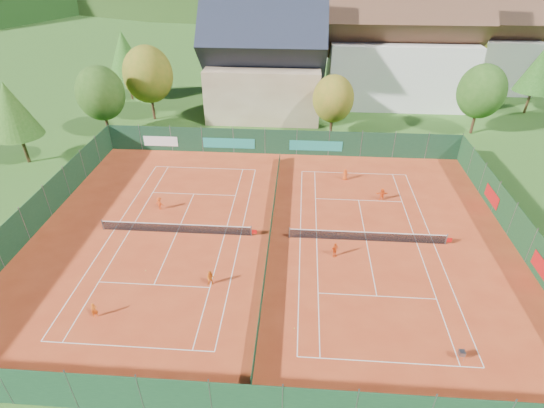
{
  "coord_description": "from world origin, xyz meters",
  "views": [
    {
      "loc": [
        2.19,
        -28.54,
        21.43
      ],
      "look_at": [
        0.0,
        2.0,
        2.0
      ],
      "focal_mm": 28.0,
      "sensor_mm": 36.0,
      "label": 1
    }
  ],
  "objects": [
    {
      "name": "loose_ball_1",
      "position": [
        2.28,
        -9.73,
        0.03
      ],
      "size": [
        0.07,
        0.07,
        0.07
      ],
      "primitive_type": "sphere",
      "color": "#CCD833",
      "rests_on": "ground"
    },
    {
      "name": "court_markings_left",
      "position": [
        -8.0,
        0.0,
        0.01
      ],
      "size": [
        11.03,
        23.83,
        0.0
      ],
      "color": "white",
      "rests_on": "ground"
    },
    {
      "name": "fence_east",
      "position": [
        20.0,
        0.05,
        1.48
      ],
      "size": [
        0.09,
        32.0,
        3.0
      ],
      "color": "#14391C",
      "rests_on": "ground"
    },
    {
      "name": "ground",
      "position": [
        0.0,
        0.0,
        -0.02
      ],
      "size": [
        600.0,
        600.0,
        0.0
      ],
      "primitive_type": "plane",
      "color": "#2B591B",
      "rests_on": "ground"
    },
    {
      "name": "fence_north",
      "position": [
        -0.46,
        15.99,
        1.47
      ],
      "size": [
        40.0,
        0.1,
        3.0
      ],
      "color": "#13341F",
      "rests_on": "ground"
    },
    {
      "name": "mountain_backdrop",
      "position": [
        28.54,
        233.48,
        -39.64
      ],
      "size": [
        820.0,
        530.0,
        242.0
      ],
      "color": "black",
      "rests_on": "ground"
    },
    {
      "name": "tree_west_mid",
      "position": [
        -18.0,
        26.0,
        6.07
      ],
      "size": [
        6.44,
        6.44,
        9.78
      ],
      "color": "#4A2C1A",
      "rests_on": "ground"
    },
    {
      "name": "tree_west_side",
      "position": [
        -28.0,
        12.0,
        6.06
      ],
      "size": [
        5.04,
        5.04,
        9.0
      ],
      "color": "#453118",
      "rests_on": "ground"
    },
    {
      "name": "tennis_net_right",
      "position": [
        8.15,
        0.0,
        0.51
      ],
      "size": [
        13.3,
        0.1,
        1.02
      ],
      "color": "#59595B",
      "rests_on": "ground"
    },
    {
      "name": "loose_ball_0",
      "position": [
        -9.09,
        -4.95,
        0.03
      ],
      "size": [
        0.07,
        0.07,
        0.07
      ],
      "primitive_type": "sphere",
      "color": "#CCD833",
      "rests_on": "ground"
    },
    {
      "name": "player_left_mid",
      "position": [
        -3.84,
        -6.11,
        0.63
      ],
      "size": [
        0.66,
        0.55,
        1.25
      ],
      "primitive_type": "imported",
      "rotation": [
        0.0,
        0.0,
        0.13
      ],
      "color": "#CA5C12",
      "rests_on": "ground"
    },
    {
      "name": "fence_south",
      "position": [
        0.0,
        -16.0,
        1.5
      ],
      "size": [
        40.0,
        0.04,
        3.0
      ],
      "color": "#163C23",
      "rests_on": "ground"
    },
    {
      "name": "player_right_far_b",
      "position": [
        10.17,
        6.62,
        0.64
      ],
      "size": [
        1.23,
        0.56,
        1.28
      ],
      "primitive_type": "imported",
      "rotation": [
        0.0,
        0.0,
        3.3
      ],
      "color": "#FB5816",
      "rests_on": "ground"
    },
    {
      "name": "tennis_net_left",
      "position": [
        -7.85,
        0.0,
        0.51
      ],
      "size": [
        13.3,
        0.1,
        1.02
      ],
      "color": "#59595B",
      "rests_on": "ground"
    },
    {
      "name": "clay_pad",
      "position": [
        0.0,
        0.0,
        0.01
      ],
      "size": [
        40.0,
        32.0,
        0.01
      ],
      "primitive_type": "cube",
      "color": "#B93B1B",
      "rests_on": "ground"
    },
    {
      "name": "tree_east_front",
      "position": [
        24.0,
        24.0,
        5.39
      ],
      "size": [
        5.72,
        5.72,
        8.69
      ],
      "color": "#4D2E1B",
      "rests_on": "ground"
    },
    {
      "name": "hotel_block_a",
      "position": [
        16.0,
        36.0,
        7.38
      ],
      "size": [
        21.6,
        11.0,
        17.25
      ],
      "color": "silver",
      "rests_on": "ground"
    },
    {
      "name": "tree_east_back",
      "position": [
        26.0,
        40.0,
        6.74
      ],
      "size": [
        7.15,
        7.15,
        10.86
      ],
      "color": "#453218",
      "rests_on": "ground"
    },
    {
      "name": "chalet",
      "position": [
        -3.0,
        30.0,
        6.62
      ],
      "size": [
        16.2,
        12.0,
        16.0
      ],
      "color": "#CCB38F",
      "rests_on": "ground"
    },
    {
      "name": "loose_ball_2",
      "position": [
        -0.18,
        2.44,
        0.03
      ],
      "size": [
        0.07,
        0.07,
        0.07
      ],
      "primitive_type": "sphere",
      "color": "#CCD833",
      "rests_on": "ground"
    },
    {
      "name": "tree_west_front",
      "position": [
        -22.0,
        20.0,
        5.39
      ],
      "size": [
        5.72,
        5.72,
        8.69
      ],
      "color": "#482E19",
      "rests_on": "ground"
    },
    {
      "name": "player_right_far_a",
      "position": [
        6.95,
        10.39,
        0.62
      ],
      "size": [
        0.62,
        0.41,
        1.24
      ],
      "primitive_type": "imported",
      "rotation": [
        0.0,
        0.0,
        3.18
      ],
      "color": "#DF4C13",
      "rests_on": "ground"
    },
    {
      "name": "player_left_near",
      "position": [
        -10.9,
        -9.65,
        0.59
      ],
      "size": [
        0.51,
        0.5,
        1.17
      ],
      "primitive_type": "imported",
      "rotation": [
        0.0,
        0.0,
        0.75
      ],
      "color": "orange",
      "rests_on": "ground"
    },
    {
      "name": "court_divider",
      "position": [
        0.0,
        0.0,
        0.5
      ],
      "size": [
        0.03,
        28.8,
        1.0
      ],
      "color": "#13341E",
      "rests_on": "ground"
    },
    {
      "name": "player_left_far",
      "position": [
        -10.48,
        3.53,
        0.63
      ],
      "size": [
        0.92,
        0.71,
        1.26
      ],
      "primitive_type": "imported",
      "rotation": [
        0.0,
        0.0,
        2.8
      ],
      "color": "#DF4613",
      "rests_on": "ground"
    },
    {
      "name": "fence_west",
      "position": [
        -20.0,
        0.0,
        1.5
      ],
      "size": [
        0.04,
        32.0,
        3.0
      ],
      "color": "#163C22",
      "rests_on": "ground"
    },
    {
      "name": "tree_center",
      "position": [
        6.0,
        22.0,
        4.72
      ],
      "size": [
        5.01,
        5.01,
        7.6
      ],
      "color": "#432918",
      "rests_on": "ground"
    },
    {
      "name": "tree_west_back",
      "position": [
        -24.0,
        34.0,
        6.74
      ],
      "size": [
        5.6,
        5.6,
        10.0
      ],
      "color": "#49331A",
      "rests_on": "ground"
    },
    {
      "name": "court_markings_right",
      "position": [
        8.0,
        0.0,
        0.01
      ],
      "size": [
        11.03,
        23.83,
        0.0
      ],
      "color": "white",
      "rests_on": "ground"
    },
    {
      "name": "player_right_near",
      "position": [
        5.23,
        -2.2,
        0.65
      ],
      "size": [
        0.81,
        0.67,
        1.29
      ],
      "primitive_type": "imported",
      "rotation": [
        0.0,
        0.0,
        0.57
      ],
      "color": "#F35515",
      "rests_on": "ground"
    },
    {
      "name": "hotel_block_b",
      "position": [
        30.0,
        44.0,
        6.62
      ],
      "size": [
        17.28,
        10.0,
        15.5
      ],
      "color": "silver",
      "rests_on": "ground"
    },
    {
      "name": "ball_hopper",
      "position": [
        12.23,
        -11.34,
        0.56
      ],
      "size": [
        0.34,
        0.34,
        0.8
      ],
      "color": "slate",
      "rests_on": "ground"
    },
    {
      "name": "tree_east_mid",
      "position": [
        34.0,
        32.0,
        6.06
      ],
      "size": [
        5.04,
        5.04,
        9.0
      ],
      "color": "#483319",
      "rests_on": "ground"
    }
  ]
}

